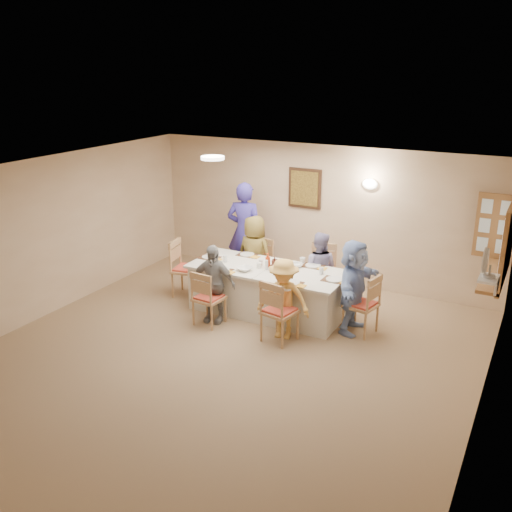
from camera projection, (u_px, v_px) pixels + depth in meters
The scene contains 49 objects.
ground at pixel (221, 360), 7.76m from camera, with size 7.00×7.00×0.00m, color #997856.
room_walls at pixel (219, 255), 7.27m from camera, with size 7.00×7.00×7.00m.
wall_picture at pixel (305, 188), 10.24m from camera, with size 0.62×0.05×0.72m.
wall_sconce at pixel (370, 184), 9.63m from camera, with size 0.26×0.09×0.18m, color white.
ceiling_light at pixel (213, 158), 8.66m from camera, with size 0.36×0.36×0.05m, color white.
serving_hatch at pixel (508, 242), 7.86m from camera, with size 0.06×1.50×1.15m, color brown.
hatch_sill at pixel (494, 276), 8.08m from camera, with size 0.30×1.50×0.05m, color brown.
shutter_door at pixel (494, 226), 8.61m from camera, with size 0.55×0.04×1.00m, color brown.
fan_shelf at pixel (489, 278), 6.80m from camera, with size 0.22×0.36×0.03m, color white.
desk_fan at pixel (488, 266), 6.76m from camera, with size 0.30×0.30×0.28m, color #A5A5A8, non-canonical shape.
dining_table at pixel (268, 290), 9.13m from camera, with size 2.51×1.06×0.76m, color silver.
chair_back_left at pixel (258, 265), 10.04m from camera, with size 0.44×0.44×0.92m, color tan, non-canonical shape.
chair_back_right at pixel (321, 274), 9.50m from camera, with size 0.47×0.47×0.99m, color tan, non-canonical shape.
chair_front_left at pixel (209, 297), 8.71m from camera, with size 0.43×0.43×0.89m, color tan, non-canonical shape.
chair_front_right at pixel (280, 310), 8.17m from camera, with size 0.46×0.46×0.96m, color tan, non-canonical shape.
chair_left_end at pixel (187, 268), 9.78m from camera, with size 0.47×0.47×0.99m, color tan, non-canonical shape.
chair_right_end at pixel (361, 303), 8.42m from camera, with size 0.45×0.45×0.93m, color tan, non-canonical shape.
diner_back_left at pixel (254, 255), 9.87m from camera, with size 0.71×0.50×1.38m, color brown.
diner_back_right at pixel (319, 269), 9.36m from camera, with size 0.67×0.55×1.26m, color #8D86B6.
diner_front_left at pixel (213, 284), 8.75m from camera, with size 0.77×0.41×1.25m, color gray.
diner_front_right at pixel (283, 299), 8.23m from camera, with size 0.84×0.55×1.21m, color #F1B656.
diner_right_end at pixel (354, 286), 8.40m from camera, with size 0.43×1.33×1.43m, color #92AFE9.
caregiver at pixel (245, 232), 10.39m from camera, with size 0.74×0.55×1.84m, color #3C33A0.
placemat_fl at pixel (221, 270), 8.93m from camera, with size 0.34×0.25×0.01m, color #472B19.
plate_fl at pixel (221, 269), 8.92m from camera, with size 0.26×0.26×0.02m, color white.
napkin_fl at pixel (230, 272), 8.80m from camera, with size 0.13×0.13×0.01m, color gold.
placemat_fr at pixel (291, 283), 8.39m from camera, with size 0.34×0.25×0.01m, color #472B19.
plate_fr at pixel (291, 282), 8.39m from camera, with size 0.26×0.26×0.02m, color white.
napkin_fr at pixel (301, 286), 8.27m from camera, with size 0.13×0.13×0.01m, color gold.
placemat_bl at pixel (247, 255), 9.63m from camera, with size 0.33×0.25×0.01m, color #472B19.
plate_bl at pixel (247, 254), 9.63m from camera, with size 0.24×0.24×0.02m, color white.
napkin_bl at pixel (255, 257), 9.50m from camera, with size 0.13×0.13×0.01m, color gold.
placemat_br at pixel (313, 266), 9.10m from camera, with size 0.35×0.26×0.01m, color #472B19.
plate_br at pixel (313, 265), 9.09m from camera, with size 0.25×0.25×0.02m, color white.
napkin_br at pixel (322, 268), 8.97m from camera, with size 0.13×0.13×0.01m, color gold.
placemat_le at pixel (209, 257), 9.50m from camera, with size 0.36×0.27×0.01m, color #472B19.
plate_le at pixel (209, 257), 9.49m from camera, with size 0.23×0.23×0.01m, color white.
napkin_le at pixel (216, 260), 9.37m from camera, with size 0.15×0.15×0.01m, color gold.
placemat_re at pixel (334, 280), 8.52m from camera, with size 0.36×0.27×0.01m, color #472B19.
plate_re at pixel (335, 279), 8.51m from camera, with size 0.26×0.26×0.02m, color white.
napkin_re at pixel (345, 283), 8.39m from camera, with size 0.13×0.13×0.01m, color gold.
teacup_a at pixel (211, 264), 9.08m from camera, with size 0.12×0.12×0.08m, color white.
teacup_b at pixel (302, 260), 9.24m from camera, with size 0.12×0.12×0.09m, color white.
bowl_a at pixel (244, 269), 8.89m from camera, with size 0.29×0.29×0.06m, color white.
bowl_b at pixel (297, 265), 9.06m from camera, with size 0.24×0.24×0.06m, color white.
condiment_ketchup at pixel (268, 260), 9.02m from camera, with size 0.12×0.12×0.23m, color #C23710.
condiment_brown at pixel (275, 262), 9.02m from camera, with size 0.11×0.11×0.19m, color #411911.
condiment_malt at pixel (274, 266), 8.87m from camera, with size 0.17×0.17×0.17m, color #411911.
drinking_glass at pixel (261, 262), 9.10m from camera, with size 0.06×0.06×0.10m, color silver.
Camera 1 is at (3.64, -5.86, 3.84)m, focal length 40.00 mm.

